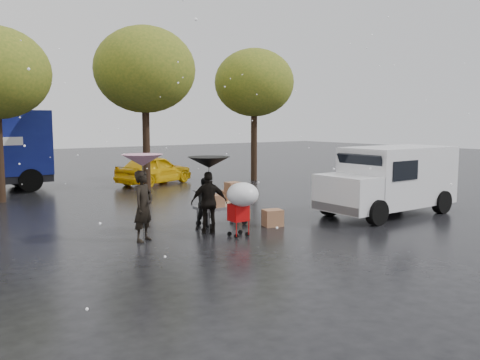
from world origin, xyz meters
TOP-DOWN VIEW (x-y plane):
  - ground at (0.00, 0.00)m, footprint 90.00×90.00m
  - person_pink at (-1.85, 1.14)m, footprint 0.79×0.71m
  - person_middle at (0.24, 1.44)m, footprint 0.81×0.69m
  - person_black at (0.01, 0.96)m, footprint 1.07×0.80m
  - umbrella_pink at (-1.85, 1.14)m, footprint 1.04×1.04m
  - umbrella_black at (0.01, 0.96)m, footprint 1.15×1.15m
  - vendor_cart at (0.94, 1.61)m, footprint 1.52×0.80m
  - shopping_cart at (0.41, -0.00)m, footprint 0.84×0.84m
  - white_van at (6.36, -0.12)m, footprint 4.91×2.18m
  - box_ground_near at (1.99, 0.63)m, footprint 0.63×0.56m
  - box_ground_far at (1.87, 2.01)m, footprint 0.46×0.37m
  - yellow_taxi at (3.62, 11.53)m, footprint 4.40×2.94m
  - tree_row at (-0.47, 10.00)m, footprint 21.60×4.40m

SIDE VIEW (x-z plane):
  - ground at x=0.00m, z-range 0.00..0.00m
  - box_ground_far at x=1.87m, z-range 0.00..0.34m
  - box_ground_near at x=1.99m, z-range 0.00..0.49m
  - yellow_taxi at x=3.62m, z-range 0.00..1.39m
  - vendor_cart at x=0.94m, z-range 0.09..1.36m
  - person_middle at x=0.24m, z-range 0.00..1.46m
  - person_black at x=0.01m, z-range 0.00..1.69m
  - person_pink at x=-1.85m, z-range 0.00..1.82m
  - shopping_cart at x=0.41m, z-range 0.33..1.80m
  - white_van at x=6.36m, z-range 0.06..2.26m
  - umbrella_black at x=0.01m, z-range 0.89..2.98m
  - umbrella_pink at x=-1.85m, z-range 0.96..3.18m
  - tree_row at x=-0.47m, z-range 1.46..8.58m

